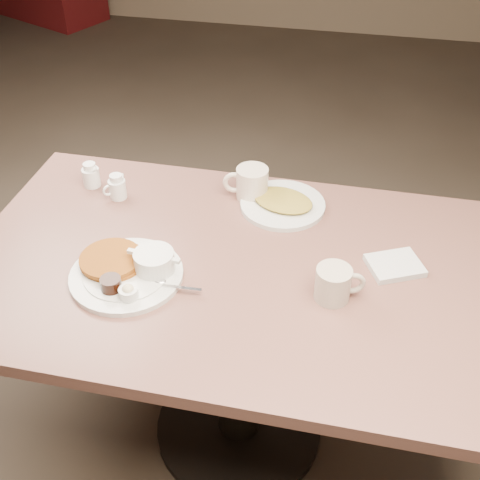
% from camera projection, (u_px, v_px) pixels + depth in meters
% --- Properties ---
extents(room, '(7.04, 8.04, 2.84)m').
position_uv_depth(room, '(238.00, 22.00, 1.22)').
color(room, '#4C3F33').
rests_on(room, ground).
extents(diner_table, '(1.50, 0.90, 0.75)m').
position_uv_depth(diner_table, '(239.00, 310.00, 1.73)').
color(diner_table, '#84564C').
rests_on(diner_table, ground).
extents(main_plate, '(0.37, 0.33, 0.07)m').
position_uv_depth(main_plate, '(129.00, 269.00, 1.58)').
color(main_plate, silver).
rests_on(main_plate, diner_table).
extents(coffee_mug_near, '(0.14, 0.11, 0.09)m').
position_uv_depth(coffee_mug_near, '(334.00, 283.00, 1.50)').
color(coffee_mug_near, beige).
rests_on(coffee_mug_near, diner_table).
extents(napkin, '(0.17, 0.16, 0.02)m').
position_uv_depth(napkin, '(395.00, 266.00, 1.61)').
color(napkin, silver).
rests_on(napkin, diner_table).
extents(coffee_mug_far, '(0.15, 0.11, 0.10)m').
position_uv_depth(coffee_mug_far, '(251.00, 183.00, 1.85)').
color(coffee_mug_far, beige).
rests_on(coffee_mug_far, diner_table).
extents(creamer_left, '(0.07, 0.07, 0.08)m').
position_uv_depth(creamer_left, '(117.00, 187.00, 1.86)').
color(creamer_left, white).
rests_on(creamer_left, diner_table).
extents(creamer_right, '(0.07, 0.06, 0.08)m').
position_uv_depth(creamer_right, '(91.00, 175.00, 1.91)').
color(creamer_right, white).
rests_on(creamer_right, diner_table).
extents(hash_plate, '(0.32, 0.32, 0.04)m').
position_uv_depth(hash_plate, '(283.00, 203.00, 1.83)').
color(hash_plate, silver).
rests_on(hash_plate, diner_table).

